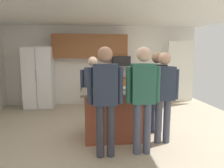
% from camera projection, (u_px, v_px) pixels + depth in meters
% --- Properties ---
extents(floor, '(7.04, 7.04, 0.00)m').
position_uv_depth(floor, '(110.00, 132.00, 4.49)').
color(floor, '#B7A88E').
rests_on(floor, ground).
extents(ceiling, '(7.04, 7.04, 0.00)m').
position_uv_depth(ceiling, '(110.00, 7.00, 4.12)').
color(ceiling, white).
extents(back_wall, '(6.40, 0.10, 2.60)m').
position_uv_depth(back_wall, '(102.00, 65.00, 7.06)').
color(back_wall, white).
rests_on(back_wall, ground).
extents(french_door_window_panel, '(0.90, 0.06, 2.00)m').
position_uv_depth(french_door_window_panel, '(180.00, 71.00, 6.97)').
color(french_door_window_panel, white).
rests_on(french_door_window_panel, ground).
extents(cabinet_run_upper, '(2.40, 0.38, 0.75)m').
position_uv_depth(cabinet_run_upper, '(90.00, 46.00, 6.73)').
color(cabinet_run_upper, brown).
extents(cabinet_run_lower, '(1.80, 0.63, 0.90)m').
position_uv_depth(cabinet_run_lower, '(121.00, 91.00, 6.93)').
color(cabinet_run_lower, brown).
rests_on(cabinet_run_lower, ground).
extents(refrigerator, '(0.86, 0.76, 1.89)m').
position_uv_depth(refrigerator, '(39.00, 78.00, 6.49)').
color(refrigerator, white).
rests_on(refrigerator, ground).
extents(microwave_over_range, '(0.56, 0.40, 0.32)m').
position_uv_depth(microwave_over_range, '(121.00, 61.00, 6.81)').
color(microwave_over_range, black).
extents(kitchen_island, '(1.26, 0.87, 0.96)m').
position_uv_depth(kitchen_island, '(114.00, 114.00, 4.14)').
color(kitchen_island, '#9E4C33').
rests_on(kitchen_island, ground).
extents(person_guest_by_door, '(0.57, 0.24, 1.78)m').
position_uv_depth(person_guest_by_door, '(105.00, 94.00, 3.29)').
color(person_guest_by_door, '#383842').
rests_on(person_guest_by_door, ground).
extents(person_guest_left, '(0.57, 0.22, 1.71)m').
position_uv_depth(person_guest_left, '(156.00, 87.00, 4.40)').
color(person_guest_left, '#232D4C').
rests_on(person_guest_left, ground).
extents(person_host_foreground, '(0.57, 0.22, 1.62)m').
position_uv_depth(person_host_foreground, '(93.00, 87.00, 4.75)').
color(person_host_foreground, tan).
rests_on(person_host_foreground, ground).
extents(person_guest_right, '(0.57, 0.24, 1.78)m').
position_uv_depth(person_guest_right, '(143.00, 93.00, 3.40)').
color(person_guest_right, '#4C5166').
rests_on(person_guest_right, ground).
extents(person_elder_center, '(0.57, 0.22, 1.70)m').
position_uv_depth(person_elder_center, '(163.00, 92.00, 3.84)').
color(person_elder_center, '#4C5166').
rests_on(person_elder_center, ground).
extents(mug_blue_stoneware, '(0.12, 0.08, 0.11)m').
position_uv_depth(mug_blue_stoneware, '(91.00, 86.00, 4.24)').
color(mug_blue_stoneware, '#4C6B99').
rests_on(mug_blue_stoneware, kitchen_island).
extents(mug_ceramic_white, '(0.12, 0.08, 0.09)m').
position_uv_depth(mug_ceramic_white, '(128.00, 89.00, 3.94)').
color(mug_ceramic_white, white).
rests_on(mug_ceramic_white, kitchen_island).
extents(glass_short_whisky, '(0.07, 0.07, 0.16)m').
position_uv_depth(glass_short_whisky, '(104.00, 86.00, 4.19)').
color(glass_short_whisky, black).
rests_on(glass_short_whisky, kitchen_island).
extents(glass_stout_tall, '(0.07, 0.07, 0.12)m').
position_uv_depth(glass_stout_tall, '(111.00, 90.00, 3.82)').
color(glass_stout_tall, black).
rests_on(glass_stout_tall, kitchen_island).
extents(glass_pilsner, '(0.06, 0.06, 0.13)m').
position_uv_depth(glass_pilsner, '(139.00, 88.00, 3.94)').
color(glass_pilsner, black).
rests_on(glass_pilsner, kitchen_island).
extents(serving_tray, '(0.44, 0.30, 0.04)m').
position_uv_depth(serving_tray, '(123.00, 89.00, 4.15)').
color(serving_tray, '#B7B7BC').
rests_on(serving_tray, kitchen_island).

